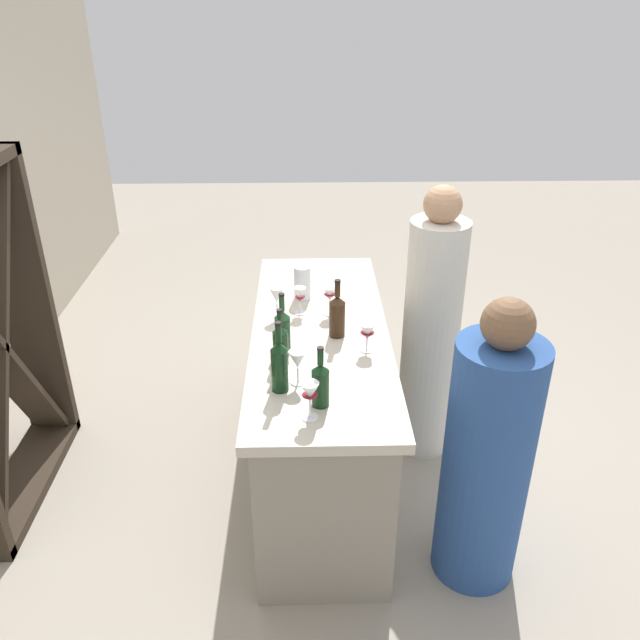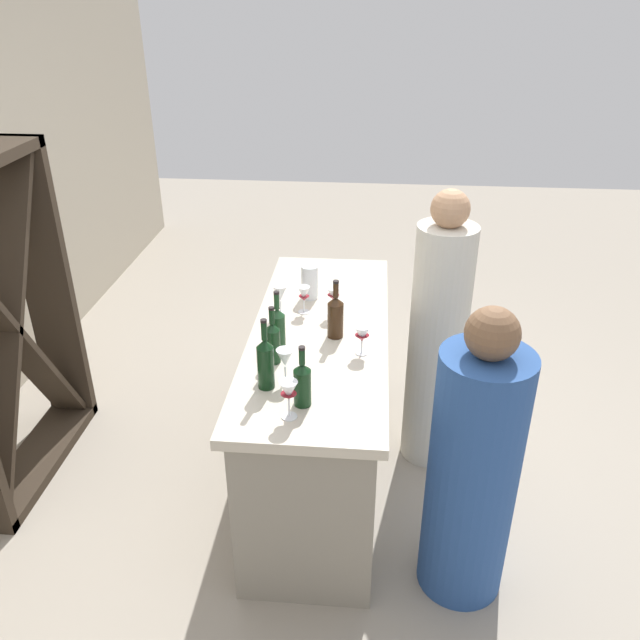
% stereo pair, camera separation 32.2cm
% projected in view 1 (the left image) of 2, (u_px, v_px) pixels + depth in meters
% --- Properties ---
extents(ground_plane, '(12.00, 12.00, 0.00)m').
position_uv_depth(ground_plane, '(320.00, 472.00, 3.70)').
color(ground_plane, '#9E9384').
extents(bar_counter, '(1.87, 0.69, 0.94)m').
position_uv_depth(bar_counter, '(320.00, 404.00, 3.48)').
color(bar_counter, gray).
rests_on(bar_counter, ground).
extents(wine_bottle_leftmost_dark_green, '(0.07, 0.07, 0.28)m').
position_uv_depth(wine_bottle_leftmost_dark_green, '(320.00, 384.00, 2.63)').
color(wine_bottle_leftmost_dark_green, black).
rests_on(wine_bottle_leftmost_dark_green, bar_counter).
extents(wine_bottle_second_left_dark_green, '(0.07, 0.07, 0.33)m').
position_uv_depth(wine_bottle_second_left_dark_green, '(279.00, 365.00, 2.72)').
color(wine_bottle_second_left_dark_green, black).
rests_on(wine_bottle_second_left_dark_green, bar_counter).
extents(wine_bottle_center_dark_green, '(0.07, 0.07, 0.28)m').
position_uv_depth(wine_bottle_center_dark_green, '(280.00, 344.00, 2.91)').
color(wine_bottle_center_dark_green, black).
rests_on(wine_bottle_center_dark_green, bar_counter).
extents(wine_bottle_second_right_olive_green, '(0.07, 0.07, 0.31)m').
position_uv_depth(wine_bottle_second_right_olive_green, '(283.00, 330.00, 3.01)').
color(wine_bottle_second_right_olive_green, '#193D1E').
rests_on(wine_bottle_second_right_olive_green, bar_counter).
extents(wine_bottle_rightmost_amber_brown, '(0.08, 0.08, 0.30)m').
position_uv_depth(wine_bottle_rightmost_amber_brown, '(337.00, 315.00, 3.15)').
color(wine_bottle_rightmost_amber_brown, '#331E0F').
rests_on(wine_bottle_rightmost_amber_brown, bar_counter).
extents(wine_glass_near_left, '(0.08, 0.08, 0.15)m').
position_uv_depth(wine_glass_near_left, '(367.00, 333.00, 3.02)').
color(wine_glass_near_left, white).
rests_on(wine_glass_near_left, bar_counter).
extents(wine_glass_near_center, '(0.07, 0.07, 0.16)m').
position_uv_depth(wine_glass_near_center, '(330.00, 295.00, 3.36)').
color(wine_glass_near_center, white).
rests_on(wine_glass_near_center, bar_counter).
extents(wine_glass_near_right, '(0.08, 0.08, 0.17)m').
position_uv_depth(wine_glass_near_right, '(310.00, 394.00, 2.54)').
color(wine_glass_near_right, white).
rests_on(wine_glass_near_right, bar_counter).
extents(wine_glass_far_left, '(0.06, 0.06, 0.15)m').
position_uv_depth(wine_glass_far_left, '(300.00, 296.00, 3.37)').
color(wine_glass_far_left, white).
rests_on(wine_glass_far_left, bar_counter).
extents(wine_glass_far_center, '(0.08, 0.08, 0.16)m').
position_uv_depth(wine_glass_far_center, '(298.00, 361.00, 2.77)').
color(wine_glass_far_center, white).
rests_on(wine_glass_far_center, bar_counter).
extents(wine_glass_far_right, '(0.08, 0.08, 0.16)m').
position_uv_depth(wine_glass_far_right, '(277.00, 296.00, 3.33)').
color(wine_glass_far_right, white).
rests_on(wine_glass_far_right, bar_counter).
extents(water_pitcher, '(0.09, 0.09, 0.19)m').
position_uv_depth(water_pitcher, '(302.00, 283.00, 3.53)').
color(water_pitcher, silver).
rests_on(water_pitcher, bar_counter).
extents(person_left_guest, '(0.37, 0.37, 1.61)m').
position_uv_depth(person_left_guest, '(431.00, 336.00, 3.58)').
color(person_left_guest, beige).
rests_on(person_left_guest, ground).
extents(person_center_guest, '(0.43, 0.43, 1.43)m').
position_uv_depth(person_center_guest, '(487.00, 459.00, 2.82)').
color(person_center_guest, '#284C8C').
rests_on(person_center_guest, ground).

